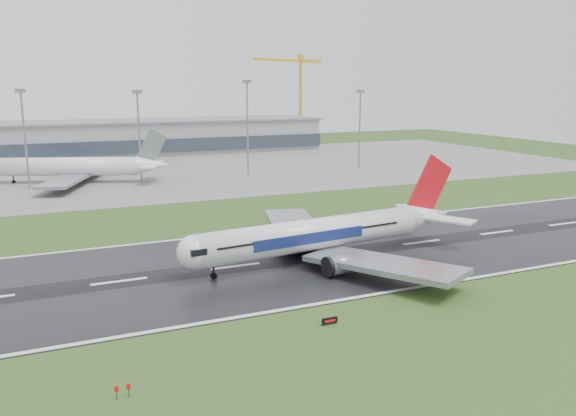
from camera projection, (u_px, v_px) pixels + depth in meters
name	position (u px, v px, depth m)	size (l,w,h in m)	color
ground	(119.00, 282.00, 93.00)	(520.00, 520.00, 0.00)	#2A4619
runway	(119.00, 282.00, 92.99)	(400.00, 45.00, 0.10)	black
apron	(74.00, 175.00, 205.10)	(400.00, 130.00, 0.08)	slate
terminal	(65.00, 140.00, 257.35)	(240.00, 36.00, 15.00)	gray
main_airliner	(330.00, 213.00, 103.53)	(58.18, 55.41, 17.18)	silver
parked_airliner	(76.00, 157.00, 186.76)	(58.80, 54.74, 17.23)	silver
tower_crane	(300.00, 100.00, 315.83)	(48.94, 2.67, 47.99)	gold
runway_sign	(330.00, 321.00, 76.15)	(2.30, 0.26, 1.04)	black
floodmast_2	(25.00, 142.00, 174.02)	(0.64, 0.64, 29.47)	gray
floodmast_3	(139.00, 138.00, 187.44)	(0.64, 0.64, 29.06)	gray
floodmast_4	(248.00, 130.00, 201.82)	(0.64, 0.64, 32.42)	gray
floodmast_5	(360.00, 131.00, 220.10)	(0.64, 0.64, 28.92)	gray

